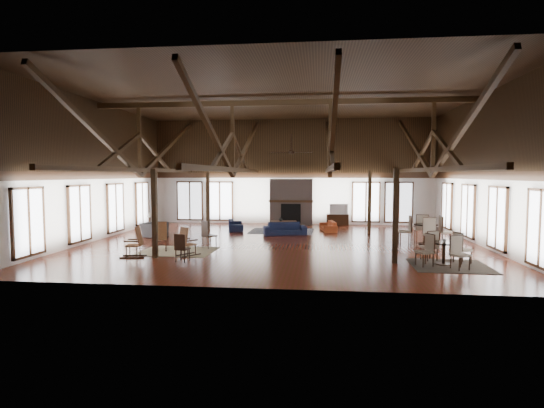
# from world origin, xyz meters

# --- Properties ---
(floor) EXTENTS (16.00, 16.00, 0.00)m
(floor) POSITION_xyz_m (0.00, 0.00, 0.00)
(floor) COLOR #581D12
(floor) RESTS_ON ground
(ceiling) EXTENTS (16.00, 14.00, 0.02)m
(ceiling) POSITION_xyz_m (0.00, 0.00, 6.00)
(ceiling) COLOR black
(ceiling) RESTS_ON wall_back
(wall_back) EXTENTS (16.00, 0.02, 6.00)m
(wall_back) POSITION_xyz_m (0.00, 7.00, 3.00)
(wall_back) COLOR white
(wall_back) RESTS_ON floor
(wall_front) EXTENTS (16.00, 0.02, 6.00)m
(wall_front) POSITION_xyz_m (0.00, -7.00, 3.00)
(wall_front) COLOR white
(wall_front) RESTS_ON floor
(wall_left) EXTENTS (0.02, 14.00, 6.00)m
(wall_left) POSITION_xyz_m (-8.00, 0.00, 3.00)
(wall_left) COLOR white
(wall_left) RESTS_ON floor
(wall_right) EXTENTS (0.02, 14.00, 6.00)m
(wall_right) POSITION_xyz_m (8.00, 0.00, 3.00)
(wall_right) COLOR white
(wall_right) RESTS_ON floor
(roof_truss) EXTENTS (15.60, 14.07, 3.14)m
(roof_truss) POSITION_xyz_m (0.00, 0.00, 4.03)
(roof_truss) COLOR #331F0E
(roof_truss) RESTS_ON wall_back
(post_grid) EXTENTS (8.16, 7.16, 3.05)m
(post_grid) POSITION_xyz_m (0.00, 0.00, 1.52)
(post_grid) COLOR #331F0E
(post_grid) RESTS_ON floor
(fireplace) EXTENTS (2.50, 0.69, 2.60)m
(fireplace) POSITION_xyz_m (0.00, 6.67, 1.29)
(fireplace) COLOR #756159
(fireplace) RESTS_ON floor
(ceiling_fan) EXTENTS (1.60, 1.60, 0.75)m
(ceiling_fan) POSITION_xyz_m (0.50, -1.00, 3.73)
(ceiling_fan) COLOR black
(ceiling_fan) RESTS_ON roof_truss
(sofa_navy_front) EXTENTS (2.12, 1.25, 0.58)m
(sofa_navy_front) POSITION_xyz_m (-0.02, 2.50, 0.29)
(sofa_navy_front) COLOR #131A36
(sofa_navy_front) RESTS_ON floor
(sofa_navy_left) EXTENTS (1.91, 1.10, 0.52)m
(sofa_navy_left) POSITION_xyz_m (-2.68, 3.97, 0.26)
(sofa_navy_left) COLOR black
(sofa_navy_left) RESTS_ON floor
(sofa_orange) EXTENTS (1.73, 0.89, 0.48)m
(sofa_orange) POSITION_xyz_m (2.04, 4.18, 0.24)
(sofa_orange) COLOR #A94420
(sofa_orange) RESTS_ON floor
(coffee_table) EXTENTS (1.36, 0.79, 0.50)m
(coffee_table) POSITION_xyz_m (-0.20, 3.92, 0.44)
(coffee_table) COLOR brown
(coffee_table) RESTS_ON floor
(vase) EXTENTS (0.27, 0.27, 0.21)m
(vase) POSITION_xyz_m (-0.35, 3.87, 0.60)
(vase) COLOR #B2B2B2
(vase) RESTS_ON coffee_table
(armchair) EXTENTS (1.25, 1.17, 0.66)m
(armchair) POSITION_xyz_m (-5.91, 1.19, 0.33)
(armchair) COLOR #333336
(armchair) RESTS_ON floor
(side_table_lamp) EXTENTS (0.42, 0.42, 1.07)m
(side_table_lamp) POSITION_xyz_m (-6.43, 1.97, 0.41)
(side_table_lamp) COLOR black
(side_table_lamp) RESTS_ON floor
(rocking_chair_a) EXTENTS (0.72, 0.95, 1.09)m
(rocking_chair_a) POSITION_xyz_m (-4.35, -2.11, 0.51)
(rocking_chair_a) COLOR #A2683D
(rocking_chair_a) RESTS_ON floor
(rocking_chair_b) EXTENTS (0.80, 0.89, 1.02)m
(rocking_chair_b) POSITION_xyz_m (-3.05, -3.06, 0.48)
(rocking_chair_b) COLOR #A2683D
(rocking_chair_b) RESTS_ON floor
(rocking_chair_c) EXTENTS (0.89, 0.56, 1.07)m
(rocking_chair_c) POSITION_xyz_m (-4.69, -3.48, 0.50)
(rocking_chair_c) COLOR #A2683D
(rocking_chair_c) RESTS_ON floor
(side_chair_a) EXTENTS (0.63, 0.63, 1.06)m
(side_chair_a) POSITION_xyz_m (-2.71, -1.51, 0.62)
(side_chair_a) COLOR black
(side_chair_a) RESTS_ON floor
(side_chair_b) EXTENTS (0.46, 0.46, 0.93)m
(side_chair_b) POSITION_xyz_m (-2.88, -4.11, 0.54)
(side_chair_b) COLOR black
(side_chair_b) RESTS_ON floor
(cafe_table_near) EXTENTS (1.92, 1.92, 1.00)m
(cafe_table_near) POSITION_xyz_m (5.50, -3.58, 0.50)
(cafe_table_near) COLOR black
(cafe_table_near) RESTS_ON floor
(cafe_table_far) EXTENTS (2.18, 2.18, 1.14)m
(cafe_table_far) POSITION_xyz_m (5.92, 0.49, 0.57)
(cafe_table_far) COLOR black
(cafe_table_far) RESTS_ON floor
(cup_near) EXTENTS (0.14, 0.14, 0.10)m
(cup_near) POSITION_xyz_m (5.52, -3.53, 0.77)
(cup_near) COLOR #B2B2B2
(cup_near) RESTS_ON cafe_table_near
(cup_far) EXTENTS (0.13, 0.13, 0.09)m
(cup_far) POSITION_xyz_m (5.98, 0.48, 0.87)
(cup_far) COLOR #B2B2B2
(cup_far) RESTS_ON cafe_table_far
(tv_console) EXTENTS (1.22, 0.46, 0.61)m
(tv_console) POSITION_xyz_m (2.62, 6.75, 0.31)
(tv_console) COLOR black
(tv_console) RESTS_ON floor
(television) EXTENTS (1.03, 0.23, 0.59)m
(television) POSITION_xyz_m (2.67, 6.75, 0.90)
(television) COLOR #B2B2B2
(television) RESTS_ON tv_console
(rug_tan) EXTENTS (2.75, 2.19, 0.01)m
(rug_tan) POSITION_xyz_m (-3.65, -2.25, 0.01)
(rug_tan) COLOR #C1B286
(rug_tan) RESTS_ON floor
(rug_navy) EXTENTS (3.21, 2.44, 0.01)m
(rug_navy) POSITION_xyz_m (-0.29, 3.75, 0.01)
(rug_navy) COLOR #182343
(rug_navy) RESTS_ON floor
(rug_dark) EXTENTS (2.39, 2.18, 0.01)m
(rug_dark) POSITION_xyz_m (5.64, -3.75, 0.01)
(rug_dark) COLOR black
(rug_dark) RESTS_ON floor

